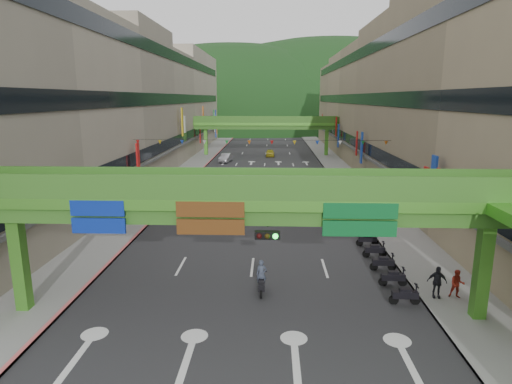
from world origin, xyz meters
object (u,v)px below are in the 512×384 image
scooter_rider_mid (316,207)px  car_yellow (270,153)px  overpass_near (266,216)px  car_silver (226,158)px  pedestrian_red (457,287)px  scooter_rider_near (261,278)px

scooter_rider_mid → car_yellow: (-4.25, 40.23, -0.35)m
overpass_near → car_silver: bearing=98.2°
car_yellow → pedestrian_red: 56.48m
scooter_rider_near → car_silver: size_ratio=0.44×
pedestrian_red → scooter_rider_near: bearing=-168.6°
car_yellow → pedestrian_red: (10.05, -55.58, 0.11)m
scooter_rider_near → scooter_rider_mid: scooter_rider_mid is taller
car_silver → car_yellow: bearing=53.4°
scooter_rider_near → pedestrian_red: bearing=-2.2°
car_silver → scooter_rider_mid: bearing=-61.8°
car_silver → pedestrian_red: 51.54m
scooter_rider_mid → pedestrian_red: 16.41m
scooter_rider_mid → car_yellow: bearing=96.0°
overpass_near → car_yellow: (-0.14, 58.20, -4.57)m
car_silver → car_yellow: size_ratio=1.14×
overpass_near → car_yellow: bearing=90.1°
overpass_near → scooter_rider_mid: 18.91m
scooter_rider_mid → car_yellow: size_ratio=0.52×
car_silver → pedestrian_red: bearing=-61.3°
scooter_rider_near → car_silver: bearing=98.4°
car_silver → pedestrian_red: size_ratio=2.85×
car_yellow → pedestrian_red: bearing=-79.9°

